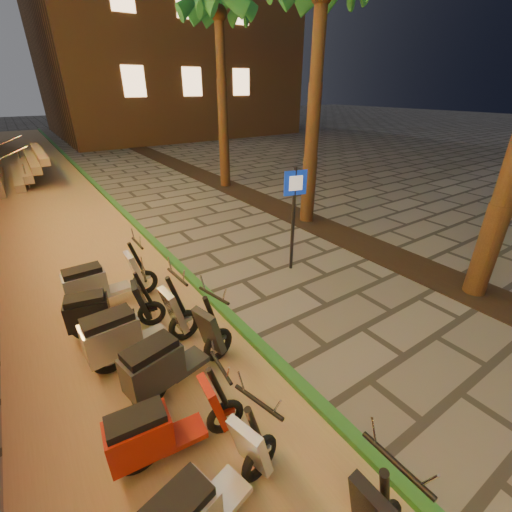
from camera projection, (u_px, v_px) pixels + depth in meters
ground at (497, 480)px, 3.60m from camera, size 120.00×120.00×0.00m
parking_strip at (71, 233)px, 9.67m from camera, size 3.40×60.00×0.01m
green_curb at (131, 219)px, 10.51m from camera, size 0.18×60.00×0.10m
planting_strip at (357, 242)px, 9.11m from camera, size 1.20×40.00×0.02m
palm_d at (219, 13)px, 11.64m from camera, size 2.97×3.02×7.16m
pedestrian_sign at (294, 206)px, 7.15m from camera, size 0.50×0.14×2.29m
scooter_6 at (201, 506)px, 2.93m from camera, size 1.63×0.80×1.15m
scooter_7 at (162, 430)px, 3.61m from camera, size 1.52×0.56×1.07m
scooter_8 at (171, 360)px, 4.46m from camera, size 1.70×0.79×1.20m
scooter_9 at (131, 333)px, 4.94m from camera, size 1.75×0.61×1.23m
scooter_10 at (104, 312)px, 5.51m from camera, size 1.52×0.70×1.07m
scooter_11 at (101, 283)px, 6.23m from camera, size 1.64×0.58×1.16m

